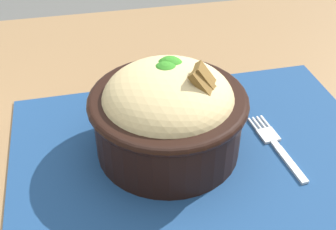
% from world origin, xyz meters
% --- Properties ---
extents(table, '(1.22, 0.85, 0.77)m').
position_xyz_m(table, '(0.00, 0.00, 0.69)').
color(table, olive).
rests_on(table, ground_plane).
extents(placemat, '(0.44, 0.32, 0.00)m').
position_xyz_m(placemat, '(0.01, -0.01, 0.77)').
color(placemat, navy).
rests_on(placemat, table).
extents(bowl, '(0.19, 0.19, 0.12)m').
position_xyz_m(bowl, '(-0.02, 0.01, 0.82)').
color(bowl, black).
rests_on(bowl, placemat).
extents(fork, '(0.03, 0.12, 0.00)m').
position_xyz_m(fork, '(0.10, -0.02, 0.77)').
color(fork, silver).
rests_on(fork, placemat).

